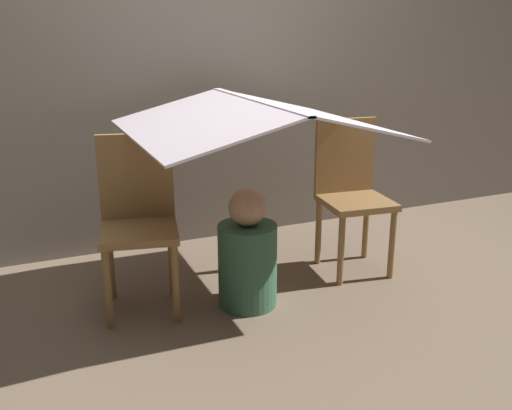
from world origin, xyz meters
name	(u,v)px	position (x,y,z in m)	size (l,w,h in m)	color
ground_plane	(268,300)	(0.00, 0.00, 0.00)	(8.80, 8.80, 0.00)	#7A6651
wall_back	(200,47)	(0.00, 1.04, 1.25)	(7.00, 0.05, 2.50)	#6B6056
chair_left	(138,216)	(-0.61, 0.22, 0.48)	(0.44, 0.44, 0.87)	olive
chair_right	(351,189)	(0.63, 0.22, 0.48)	(0.41, 0.41, 0.87)	olive
sheet_canopy	(256,115)	(0.00, 0.15, 0.95)	(1.24, 1.16, 0.16)	silver
person_front	(247,257)	(-0.11, 0.01, 0.26)	(0.30, 0.30, 0.62)	#38664C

